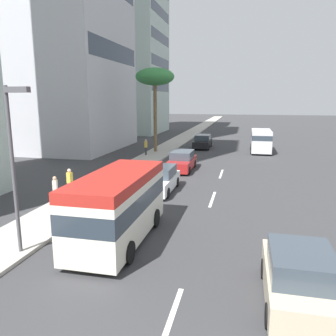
% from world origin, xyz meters
% --- Properties ---
extents(ground_plane, '(198.00, 198.00, 0.00)m').
position_xyz_m(ground_plane, '(31.50, 0.00, 0.00)').
color(ground_plane, '#38383A').
extents(sidewalk_right, '(162.00, 2.83, 0.15)m').
position_xyz_m(sidewalk_right, '(31.50, 7.42, 0.07)').
color(sidewalk_right, '#B2ADA3').
rests_on(sidewalk_right, ground_plane).
extents(lane_stripe_near, '(3.20, 0.16, 0.01)m').
position_xyz_m(lane_stripe_near, '(4.64, 0.00, 0.01)').
color(lane_stripe_near, silver).
rests_on(lane_stripe_near, ground_plane).
extents(lane_stripe_mid, '(3.20, 0.16, 0.01)m').
position_xyz_m(lane_stripe_mid, '(16.13, 0.00, 0.01)').
color(lane_stripe_mid, silver).
rests_on(lane_stripe_mid, ground_plane).
extents(lane_stripe_far, '(3.20, 0.16, 0.01)m').
position_xyz_m(lane_stripe_far, '(23.23, 0.00, 0.01)').
color(lane_stripe_far, silver).
rests_on(lane_stripe_far, ground_plane).
extents(car_lead, '(4.10, 1.93, 1.72)m').
position_xyz_m(car_lead, '(6.22, -3.41, 0.81)').
color(car_lead, beige).
rests_on(car_lead, ground_plane).
extents(car_second, '(4.74, 1.90, 1.58)m').
position_xyz_m(car_second, '(23.99, 3.34, 0.75)').
color(car_second, '#A51E1E').
rests_on(car_second, ground_plane).
extents(minibus_third, '(6.31, 2.38, 2.87)m').
position_xyz_m(minibus_third, '(9.31, 3.23, 1.58)').
color(minibus_third, silver).
rests_on(minibus_third, ground_plane).
extents(car_fourth, '(4.54, 1.95, 1.60)m').
position_xyz_m(car_fourth, '(37.28, 3.28, 0.76)').
color(car_fourth, black).
rests_on(car_fourth, ground_plane).
extents(van_fifth, '(5.34, 2.20, 2.46)m').
position_xyz_m(van_fifth, '(35.43, -3.45, 1.41)').
color(van_fifth, silver).
rests_on(van_fifth, ground_plane).
extents(car_sixth, '(4.56, 1.89, 1.58)m').
position_xyz_m(car_sixth, '(17.22, 3.51, 0.75)').
color(car_sixth, white).
rests_on(car_sixth, ground_plane).
extents(pedestrian_near_lamp, '(0.37, 0.31, 1.61)m').
position_xyz_m(pedestrian_near_lamp, '(12.61, 8.15, 1.03)').
color(pedestrian_near_lamp, navy).
rests_on(pedestrian_near_lamp, sidewalk_right).
extents(pedestrian_mid_block, '(0.30, 0.37, 1.69)m').
position_xyz_m(pedestrian_mid_block, '(14.27, 8.20, 1.08)').
color(pedestrian_mid_block, navy).
rests_on(pedestrian_mid_block, sidewalk_right).
extents(pedestrian_by_tree, '(0.34, 0.25, 1.61)m').
position_xyz_m(pedestrian_by_tree, '(29.95, 8.25, 1.03)').
color(pedestrian_by_tree, '#333338').
rests_on(pedestrian_by_tree, sidewalk_right).
extents(palm_tree, '(4.13, 4.13, 8.95)m').
position_xyz_m(palm_tree, '(32.53, 7.92, 8.03)').
color(palm_tree, brown).
rests_on(palm_tree, sidewalk_right).
extents(street_lamp, '(0.24, 0.97, 6.14)m').
position_xyz_m(street_lamp, '(7.21, 6.29, 3.99)').
color(street_lamp, '#4C4C51').
rests_on(street_lamp, sidewalk_right).
extents(office_tower_far, '(12.87, 13.31, 33.18)m').
position_xyz_m(office_tower_far, '(54.47, 19.44, 16.59)').
color(office_tower_far, '#B2C6BC').
rests_on(office_tower_far, ground_plane).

